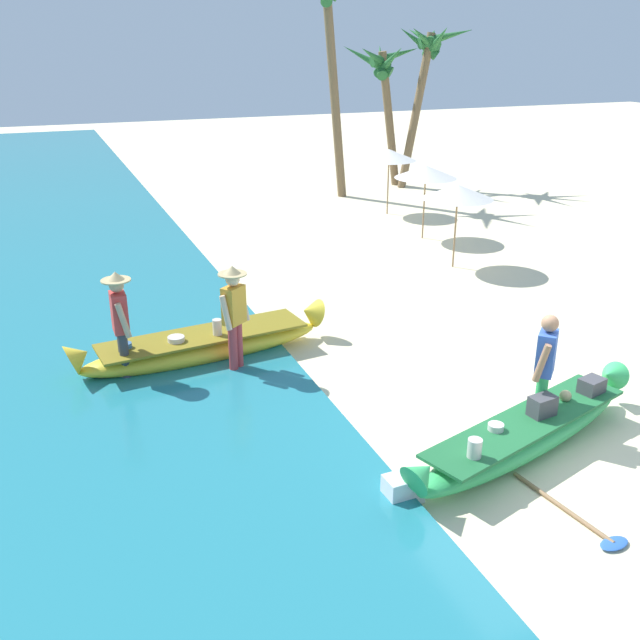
{
  "coord_description": "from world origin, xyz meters",
  "views": [
    {
      "loc": [
        -5.86,
        -6.99,
        4.99
      ],
      "look_at": [
        -2.04,
        2.6,
        0.9
      ],
      "focal_mm": 40.38,
      "sensor_mm": 36.0,
      "label": 1
    }
  ],
  "objects_px": {
    "palm_tree_mid_cluster": "(430,54)",
    "paddle": "(579,519)",
    "person_tourist_customer": "(544,368)",
    "palm_tree_leaning_seaward": "(383,74)",
    "palm_tree_tall_inland": "(329,17)",
    "person_vendor_hatted": "(234,312)",
    "cooler_box": "(403,488)",
    "boat_green_foreground": "(527,433)",
    "person_vendor_assistant": "(120,319)",
    "boat_yellow_midground": "(204,346)"
  },
  "relations": [
    {
      "from": "person_vendor_assistant",
      "to": "palm_tree_tall_inland",
      "type": "bearing_deg",
      "value": 54.73
    },
    {
      "from": "cooler_box",
      "to": "paddle",
      "type": "xyz_separation_m",
      "value": [
        1.63,
        -1.07,
        -0.13
      ]
    },
    {
      "from": "palm_tree_tall_inland",
      "to": "person_vendor_hatted",
      "type": "bearing_deg",
      "value": -118.52
    },
    {
      "from": "person_tourist_customer",
      "to": "paddle",
      "type": "xyz_separation_m",
      "value": [
        -0.76,
        -1.74,
        -0.94
      ]
    },
    {
      "from": "palm_tree_mid_cluster",
      "to": "paddle",
      "type": "xyz_separation_m",
      "value": [
        -7.81,
        -17.41,
        -4.38
      ]
    },
    {
      "from": "person_vendor_assistant",
      "to": "palm_tree_leaning_seaward",
      "type": "xyz_separation_m",
      "value": [
        10.57,
        12.6,
        2.76
      ]
    },
    {
      "from": "palm_tree_leaning_seaward",
      "to": "paddle",
      "type": "distance_m",
      "value": 19.49
    },
    {
      "from": "boat_yellow_midground",
      "to": "person_vendor_assistant",
      "type": "relative_size",
      "value": 2.48
    },
    {
      "from": "boat_yellow_midground",
      "to": "person_vendor_assistant",
      "type": "xyz_separation_m",
      "value": [
        -1.3,
        -0.28,
        0.76
      ]
    },
    {
      "from": "palm_tree_leaning_seaward",
      "to": "cooler_box",
      "type": "relative_size",
      "value": 11.25
    },
    {
      "from": "person_tourist_customer",
      "to": "palm_tree_mid_cluster",
      "type": "xyz_separation_m",
      "value": [
        7.05,
        15.66,
        3.45
      ]
    },
    {
      "from": "person_tourist_customer",
      "to": "palm_tree_tall_inland",
      "type": "bearing_deg",
      "value": 78.2
    },
    {
      "from": "boat_yellow_midground",
      "to": "boat_green_foreground",
      "type": "bearing_deg",
      "value": -53.1
    },
    {
      "from": "person_vendor_assistant",
      "to": "paddle",
      "type": "xyz_separation_m",
      "value": [
        4.16,
        -5.42,
        -0.99
      ]
    },
    {
      "from": "boat_green_foreground",
      "to": "cooler_box",
      "type": "xyz_separation_m",
      "value": [
        -1.98,
        -0.36,
        -0.1
      ]
    },
    {
      "from": "palm_tree_leaning_seaward",
      "to": "boat_green_foreground",
      "type": "bearing_deg",
      "value": -110.08
    },
    {
      "from": "person_vendor_assistant",
      "to": "palm_tree_leaning_seaward",
      "type": "height_order",
      "value": "palm_tree_leaning_seaward"
    },
    {
      "from": "palm_tree_mid_cluster",
      "to": "cooler_box",
      "type": "xyz_separation_m",
      "value": [
        -9.44,
        -16.34,
        -4.25
      ]
    },
    {
      "from": "person_vendor_assistant",
      "to": "palm_tree_tall_inland",
      "type": "xyz_separation_m",
      "value": [
        8.06,
        11.4,
        4.49
      ]
    },
    {
      "from": "person_vendor_assistant",
      "to": "palm_tree_tall_inland",
      "type": "relative_size",
      "value": 0.25
    },
    {
      "from": "boat_yellow_midground",
      "to": "palm_tree_tall_inland",
      "type": "relative_size",
      "value": 0.63
    },
    {
      "from": "palm_tree_tall_inland",
      "to": "paddle",
      "type": "distance_m",
      "value": 18.11
    },
    {
      "from": "boat_green_foreground",
      "to": "palm_tree_mid_cluster",
      "type": "bearing_deg",
      "value": 64.97
    },
    {
      "from": "person_tourist_customer",
      "to": "person_vendor_assistant",
      "type": "height_order",
      "value": "person_vendor_assistant"
    },
    {
      "from": "person_tourist_customer",
      "to": "boat_green_foreground",
      "type": "bearing_deg",
      "value": -142.22
    },
    {
      "from": "person_vendor_hatted",
      "to": "palm_tree_tall_inland",
      "type": "distance_m",
      "value": 14.13
    },
    {
      "from": "boat_green_foreground",
      "to": "palm_tree_tall_inland",
      "type": "bearing_deg",
      "value": 76.98
    },
    {
      "from": "boat_green_foreground",
      "to": "palm_tree_leaning_seaward",
      "type": "height_order",
      "value": "palm_tree_leaning_seaward"
    },
    {
      "from": "palm_tree_mid_cluster",
      "to": "boat_yellow_midground",
      "type": "bearing_deg",
      "value": -132.34
    },
    {
      "from": "palm_tree_tall_inland",
      "to": "paddle",
      "type": "relative_size",
      "value": 4.37
    },
    {
      "from": "person_vendor_assistant",
      "to": "palm_tree_leaning_seaward",
      "type": "bearing_deg",
      "value": 50.01
    },
    {
      "from": "palm_tree_tall_inland",
      "to": "palm_tree_leaning_seaward",
      "type": "relative_size",
      "value": 1.43
    },
    {
      "from": "boat_green_foreground",
      "to": "person_vendor_hatted",
      "type": "distance_m",
      "value": 4.66
    },
    {
      "from": "cooler_box",
      "to": "boat_green_foreground",
      "type": "bearing_deg",
      "value": 7.79
    },
    {
      "from": "palm_tree_leaning_seaward",
      "to": "palm_tree_mid_cluster",
      "type": "xyz_separation_m",
      "value": [
        1.4,
        -0.61,
        0.63
      ]
    },
    {
      "from": "boat_green_foreground",
      "to": "paddle",
      "type": "relative_size",
      "value": 2.67
    },
    {
      "from": "palm_tree_mid_cluster",
      "to": "person_tourist_customer",
      "type": "bearing_deg",
      "value": -114.24
    },
    {
      "from": "paddle",
      "to": "boat_green_foreground",
      "type": "bearing_deg",
      "value": 76.35
    },
    {
      "from": "palm_tree_mid_cluster",
      "to": "paddle",
      "type": "height_order",
      "value": "palm_tree_mid_cluster"
    },
    {
      "from": "person_vendor_assistant",
      "to": "person_vendor_hatted",
      "type": "bearing_deg",
      "value": -12.59
    },
    {
      "from": "palm_tree_mid_cluster",
      "to": "paddle",
      "type": "relative_size",
      "value": 3.41
    },
    {
      "from": "person_vendor_assistant",
      "to": "cooler_box",
      "type": "relative_size",
      "value": 4.11
    },
    {
      "from": "boat_green_foreground",
      "to": "palm_tree_leaning_seaward",
      "type": "xyz_separation_m",
      "value": [
        6.07,
        16.59,
        3.52
      ]
    },
    {
      "from": "person_tourist_customer",
      "to": "palm_tree_mid_cluster",
      "type": "relative_size",
      "value": 0.31
    },
    {
      "from": "boat_green_foreground",
      "to": "person_vendor_hatted",
      "type": "relative_size",
      "value": 2.39
    },
    {
      "from": "person_tourist_customer",
      "to": "cooler_box",
      "type": "height_order",
      "value": "person_tourist_customer"
    },
    {
      "from": "person_vendor_assistant",
      "to": "palm_tree_mid_cluster",
      "type": "distance_m",
      "value": 17.28
    },
    {
      "from": "person_vendor_assistant",
      "to": "cooler_box",
      "type": "height_order",
      "value": "person_vendor_assistant"
    },
    {
      "from": "person_vendor_assistant",
      "to": "palm_tree_mid_cluster",
      "type": "xyz_separation_m",
      "value": [
        11.97,
        11.99,
        3.39
      ]
    },
    {
      "from": "boat_yellow_midground",
      "to": "palm_tree_mid_cluster",
      "type": "relative_size",
      "value": 0.81
    }
  ]
}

